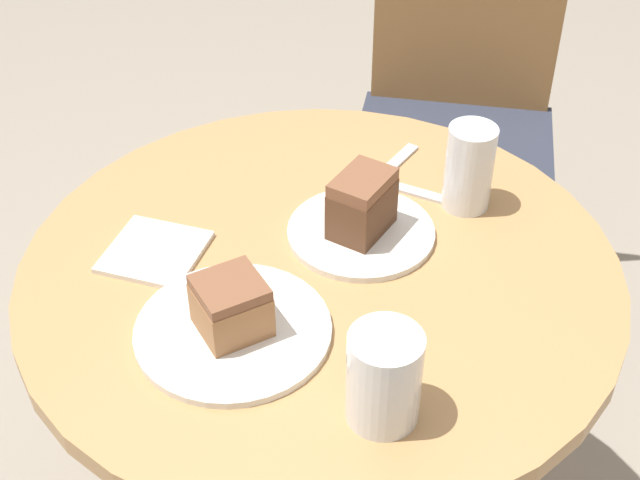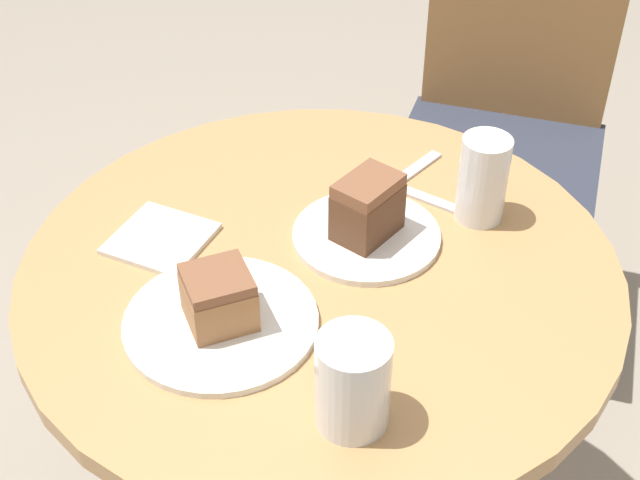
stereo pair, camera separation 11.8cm
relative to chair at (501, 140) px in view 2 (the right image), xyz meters
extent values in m
cylinder|color=tan|center=(0.00, -0.81, -0.11)|extent=(0.07, 0.07, 0.67)
cylinder|color=tan|center=(0.00, -0.81, 0.24)|extent=(0.82, 0.82, 0.03)
cylinder|color=olive|center=(-0.14, -0.28, -0.25)|extent=(0.04, 0.04, 0.44)
cylinder|color=olive|center=(0.24, -0.21, -0.25)|extent=(0.04, 0.04, 0.44)
cylinder|color=olive|center=(-0.21, 0.08, -0.25)|extent=(0.04, 0.04, 0.44)
cylinder|color=olive|center=(0.16, 0.16, -0.25)|extent=(0.04, 0.04, 0.44)
cube|color=#2D3342|center=(0.01, -0.06, -0.02)|extent=(0.50, 0.49, 0.03)
cube|color=olive|center=(-0.03, 0.13, 0.20)|extent=(0.40, 0.10, 0.41)
cylinder|color=silver|center=(0.03, -0.73, 0.26)|extent=(0.21, 0.21, 0.01)
cylinder|color=silver|center=(-0.05, -0.98, 0.26)|extent=(0.25, 0.25, 0.01)
cube|color=brown|center=(0.03, -0.73, 0.30)|extent=(0.08, 0.10, 0.07)
cube|color=brown|center=(0.03, -0.73, 0.35)|extent=(0.08, 0.10, 0.02)
cube|color=#9E6B42|center=(-0.05, -0.98, 0.29)|extent=(0.11, 0.11, 0.06)
cube|color=brown|center=(-0.05, -0.98, 0.33)|extent=(0.11, 0.11, 0.01)
cylinder|color=beige|center=(0.15, -0.61, 0.31)|extent=(0.06, 0.06, 0.10)
cylinder|color=white|center=(0.15, -0.61, 0.32)|extent=(0.07, 0.07, 0.13)
cylinder|color=silver|center=(0.16, -1.03, 0.29)|extent=(0.07, 0.07, 0.08)
cylinder|color=white|center=(0.16, -1.03, 0.31)|extent=(0.08, 0.08, 0.12)
cube|color=silver|center=(-0.22, -0.88, 0.26)|extent=(0.13, 0.13, 0.01)
cube|color=silver|center=(0.04, -0.61, 0.26)|extent=(0.16, 0.03, 0.00)
cube|color=silver|center=(0.02, -0.55, 0.26)|extent=(0.04, 0.13, 0.00)
camera|label=1|loc=(0.33, -1.67, 1.04)|focal=50.00mm
camera|label=2|loc=(0.44, -1.62, 1.04)|focal=50.00mm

